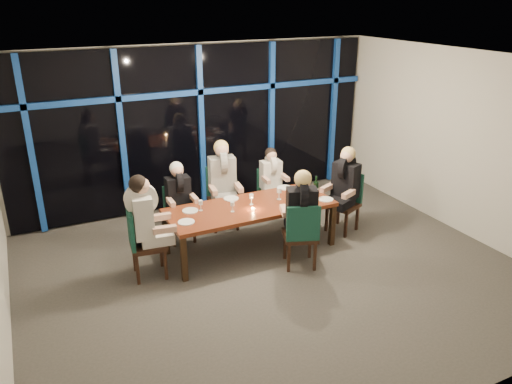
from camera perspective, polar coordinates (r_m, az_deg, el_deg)
room at (r=6.59m, az=2.30°, el=6.14°), size 7.04×7.00×3.02m
window_wall at (r=9.31m, az=-6.31°, el=7.68°), size 6.86×0.43×2.94m
dining_table at (r=7.72m, az=-0.65°, el=-2.04°), size 2.60×1.00×0.75m
chair_far_left at (r=8.23m, az=-8.85°, el=-2.04°), size 0.43×0.43×0.92m
chair_far_mid at (r=8.61m, az=-3.91°, el=-0.17°), size 0.56×0.56×1.06m
chair_far_right at (r=9.04m, az=1.57°, el=0.29°), size 0.44×0.44×0.87m
chair_end_left at (r=7.20m, az=-13.01°, el=-5.32°), size 0.54×0.54×1.05m
chair_end_right at (r=8.58m, az=10.24°, el=-0.74°), size 0.62×0.62×1.01m
chair_near_mid at (r=7.27m, az=5.21°, el=-4.62°), size 0.62×0.62×1.04m
diner_far_left at (r=8.02m, az=-8.84°, el=0.14°), size 0.46×0.57×0.89m
diner_far_mid at (r=8.38m, az=-3.84°, el=2.25°), size 0.57×0.69×1.03m
diner_far_right at (r=8.85m, az=1.78°, el=2.23°), size 0.45×0.56×0.85m
diner_end_left at (r=7.03m, az=-12.57°, el=-2.21°), size 0.68×0.55×1.02m
diner_end_right at (r=8.37m, az=10.12°, el=1.62°), size 0.69×0.63×0.98m
diner_near_mid at (r=7.18m, az=5.19°, el=-1.38°), size 0.63×0.71×1.01m
plate_far_left at (r=7.57m, az=-7.53°, el=-2.13°), size 0.24×0.24×0.01m
plate_far_mid at (r=7.95m, az=-2.86°, el=-0.74°), size 0.24×0.24×0.01m
plate_far_right at (r=8.40m, az=3.28°, el=0.51°), size 0.24×0.24×0.01m
plate_end_left at (r=7.21m, az=-7.97°, el=-3.41°), size 0.24×0.24×0.01m
plate_end_right at (r=7.99m, az=7.96°, el=-0.82°), size 0.24×0.24×0.01m
plate_near_mid at (r=7.78m, az=4.39°, el=-1.31°), size 0.24×0.24×0.01m
wine_bottle at (r=7.99m, az=6.86°, el=0.28°), size 0.08×0.08×0.37m
water_pitcher at (r=7.89m, az=4.52°, el=-0.29°), size 0.12×0.10×0.19m
tea_light at (r=7.54m, az=-0.34°, el=-1.94°), size 0.05×0.05×0.03m
wine_glass_a at (r=7.45m, az=-2.72°, el=-1.43°), size 0.06×0.06×0.16m
wine_glass_b at (r=7.69m, az=-0.53°, el=-0.58°), size 0.07×0.07×0.17m
wine_glass_c at (r=7.88m, az=2.66°, el=0.11°), size 0.08×0.08×0.20m
wine_glass_d at (r=7.52m, az=-6.35°, el=-1.28°), size 0.06×0.06×0.16m
wine_glass_e at (r=8.18m, az=4.99°, el=0.76°), size 0.07×0.07×0.18m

